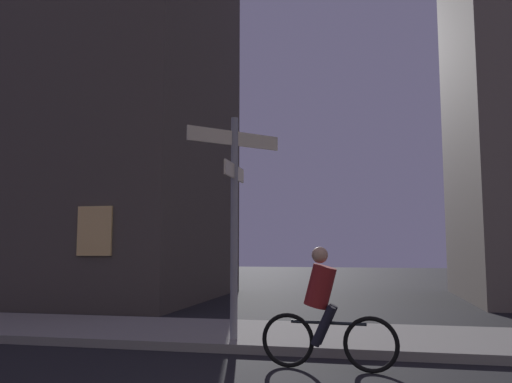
% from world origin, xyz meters
% --- Properties ---
extents(sidewalk_kerb, '(40.00, 2.69, 0.14)m').
position_xyz_m(sidewalk_kerb, '(0.00, 6.18, 0.07)').
color(sidewalk_kerb, gray).
rests_on(sidewalk_kerb, ground_plane).
extents(signpost, '(1.25, 1.25, 3.62)m').
position_xyz_m(signpost, '(-0.97, 5.29, 2.31)').
color(signpost, gray).
rests_on(signpost, sidewalk_kerb).
extents(cyclist, '(1.82, 0.36, 1.61)m').
position_xyz_m(cyclist, '(0.58, 4.08, 0.75)').
color(cyclist, black).
rests_on(cyclist, ground_plane).
extents(building_left_block, '(10.18, 7.71, 14.71)m').
position_xyz_m(building_left_block, '(-8.69, 12.40, 7.35)').
color(building_left_block, '#4C443D').
rests_on(building_left_block, ground_plane).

